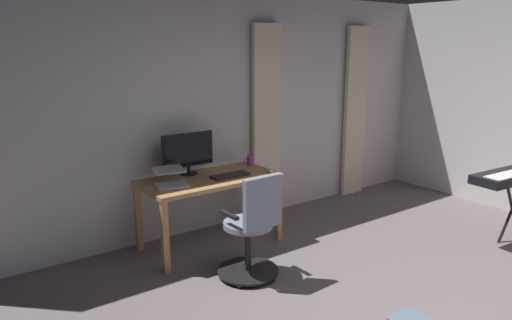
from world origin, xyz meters
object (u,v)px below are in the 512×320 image
at_px(office_chair, 252,231).
at_px(computer_keyboard, 230,175).
at_px(desk, 210,186).
at_px(computer_monitor, 188,151).
at_px(laptop, 171,179).
at_px(computer_mouse, 269,170).
at_px(mug_coffee, 250,161).

height_order(office_chair, computer_keyboard, office_chair).
bearing_deg(office_chair, desk, 83.03).
distance_m(computer_monitor, computer_keyboard, 0.50).
distance_m(desk, computer_monitor, 0.42).
relative_size(laptop, computer_mouse, 3.92).
bearing_deg(computer_keyboard, office_chair, 71.49).
bearing_deg(mug_coffee, computer_mouse, 90.02).
height_order(computer_monitor, computer_keyboard, computer_monitor).
bearing_deg(computer_mouse, computer_keyboard, -12.30).
distance_m(desk, computer_keyboard, 0.24).
height_order(desk, laptop, laptop).
bearing_deg(mug_coffee, computer_monitor, -5.59).
distance_m(computer_monitor, computer_mouse, 0.87).
bearing_deg(desk, mug_coffee, -165.36).
height_order(computer_monitor, laptop, computer_monitor).
bearing_deg(computer_mouse, desk, -17.56).
xyz_separation_m(desk, laptop, (0.44, 0.02, 0.15)).
bearing_deg(mug_coffee, laptop, 9.80).
relative_size(computer_keyboard, laptop, 1.03).
height_order(computer_keyboard, laptop, laptop).
height_order(computer_mouse, mug_coffee, mug_coffee).
bearing_deg(laptop, computer_keyboard, -176.52).
bearing_deg(laptop, desk, -166.47).
xyz_separation_m(desk, office_chair, (0.06, 0.84, -0.20)).
xyz_separation_m(computer_keyboard, computer_mouse, (-0.43, 0.09, 0.01)).
height_order(laptop, mug_coffee, laptop).
distance_m(office_chair, laptop, 0.97).
relative_size(computer_monitor, mug_coffee, 4.41).
xyz_separation_m(laptop, mug_coffee, (-1.05, -0.18, -0.00)).
bearing_deg(computer_keyboard, computer_monitor, -48.17).
relative_size(desk, computer_mouse, 13.89).
distance_m(office_chair, computer_mouse, 0.99).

